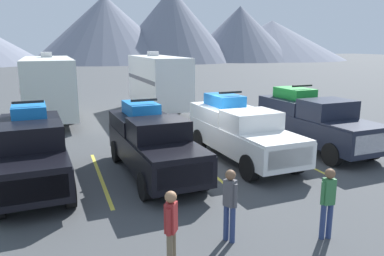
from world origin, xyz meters
TOP-DOWN VIEW (x-y plane):
  - ground_plane at (0.00, 0.00)m, footprint 240.00×240.00m
  - pickup_truck_a at (-5.68, -0.49)m, footprint 2.24×5.33m
  - pickup_truck_b at (-1.89, -0.52)m, footprint 2.27×5.81m
  - pickup_truck_c at (1.69, -0.12)m, footprint 2.34×5.88m
  - pickup_truck_d at (5.32, 0.16)m, footprint 2.42×5.93m
  - lot_stripe_b at (-3.66, -0.37)m, footprint 0.12×5.50m
  - lot_stripe_c at (0.00, -0.37)m, footprint 0.12×5.50m
  - lot_stripe_d at (3.66, -0.37)m, footprint 0.12×5.50m
  - lot_stripe_e at (7.33, -0.37)m, footprint 0.12×5.50m
  - camper_trailer_a at (-5.15, 10.17)m, footprint 2.66×8.93m
  - camper_trailer_b at (1.44, 10.85)m, footprint 2.41×8.43m
  - person_a at (-3.00, -6.32)m, footprint 0.31×0.32m
  - person_b at (-1.43, -5.65)m, footprint 0.29×0.35m
  - person_c at (0.71, -6.31)m, footprint 0.37×0.23m
  - mountain_ridge at (4.06, 78.73)m, footprint 145.60×43.03m

SIDE VIEW (x-z plane):
  - ground_plane at x=0.00m, z-range 0.00..0.00m
  - lot_stripe_b at x=-3.66m, z-range 0.00..0.01m
  - lot_stripe_c at x=0.00m, z-range 0.00..0.01m
  - lot_stripe_d at x=3.66m, z-range 0.00..0.01m
  - lot_stripe_e at x=7.33m, z-range 0.00..0.01m
  - person_a at x=-3.00m, z-range 0.13..1.82m
  - person_c at x=0.71m, z-range 0.13..1.82m
  - person_b at x=-1.43m, z-range 0.13..1.84m
  - pickup_truck_b at x=-1.89m, z-range -0.11..2.36m
  - pickup_truck_c at x=1.69m, z-range -0.12..2.43m
  - pickup_truck_a at x=-5.68m, z-range -0.12..2.50m
  - pickup_truck_d at x=5.32m, z-range -0.11..2.53m
  - camper_trailer_b at x=1.44m, z-range 0.10..3.99m
  - camper_trailer_a at x=-5.15m, z-range 0.10..4.01m
  - mountain_ridge at x=4.06m, z-range -1.91..15.44m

